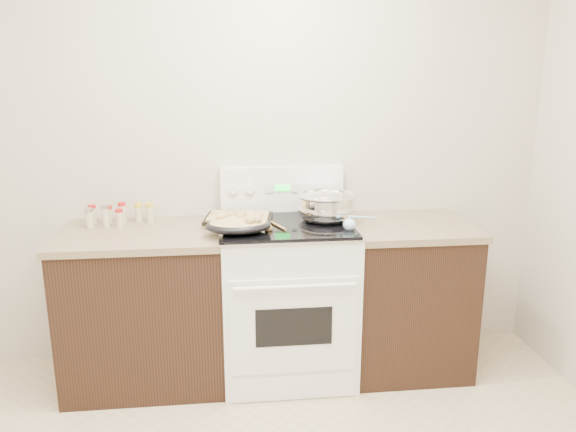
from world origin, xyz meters
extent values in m
cube|color=beige|center=(0.00, 1.77, 1.35)|extent=(4.00, 0.05, 2.70)
cube|color=black|center=(-0.48, 1.43, 0.44)|extent=(0.90, 0.64, 0.88)
cube|color=brown|center=(-0.48, 1.43, 0.90)|extent=(0.93, 0.67, 0.04)
cube|color=black|center=(1.08, 1.43, 0.44)|extent=(0.70, 0.64, 0.88)
cube|color=brown|center=(1.08, 1.43, 0.90)|extent=(0.73, 0.67, 0.04)
cube|color=white|center=(0.35, 1.42, 0.46)|extent=(0.76, 0.66, 0.92)
cube|color=white|center=(0.35, 1.08, 0.45)|extent=(0.70, 0.01, 0.55)
cube|color=black|center=(0.35, 1.08, 0.46)|extent=(0.42, 0.01, 0.22)
cylinder|color=white|center=(0.35, 1.04, 0.70)|extent=(0.65, 0.02, 0.02)
cube|color=white|center=(0.35, 1.09, 0.08)|extent=(0.70, 0.01, 0.14)
cube|color=silver|center=(0.35, 1.42, 0.93)|extent=(0.78, 0.68, 0.01)
cube|color=black|center=(0.35, 1.42, 0.94)|extent=(0.74, 0.64, 0.01)
cube|color=white|center=(0.35, 1.72, 1.08)|extent=(0.76, 0.07, 0.28)
cylinder|color=white|center=(0.05, 1.67, 1.10)|extent=(0.06, 0.02, 0.06)
cylinder|color=white|center=(0.15, 1.67, 1.10)|extent=(0.06, 0.02, 0.06)
cylinder|color=white|center=(0.55, 1.67, 1.10)|extent=(0.06, 0.02, 0.06)
cylinder|color=white|center=(0.65, 1.67, 1.10)|extent=(0.06, 0.02, 0.06)
cube|color=#19E533|center=(0.35, 1.67, 1.10)|extent=(0.09, 0.00, 0.04)
cube|color=silver|center=(0.27, 1.67, 1.10)|extent=(0.05, 0.00, 0.05)
cube|color=silver|center=(0.43, 1.67, 1.10)|extent=(0.05, 0.00, 0.05)
ellipsoid|color=silver|center=(0.59, 1.47, 1.01)|extent=(0.35, 0.35, 0.20)
cylinder|color=silver|center=(0.59, 1.47, 0.95)|extent=(0.19, 0.19, 0.01)
torus|color=silver|center=(0.59, 1.47, 1.09)|extent=(0.35, 0.35, 0.02)
cylinder|color=silver|center=(0.59, 1.47, 1.03)|extent=(0.33, 0.33, 0.11)
cylinder|color=brown|center=(0.59, 1.47, 1.08)|extent=(0.31, 0.31, 0.00)
cube|color=#FBEBB9|center=(0.54, 1.50, 1.09)|extent=(0.03, 0.03, 0.02)
cube|color=#FBEBB9|center=(0.57, 1.42, 1.09)|extent=(0.02, 0.02, 0.02)
cube|color=#FBEBB9|center=(0.63, 1.42, 1.09)|extent=(0.03, 0.03, 0.02)
cube|color=#FBEBB9|center=(0.63, 1.56, 1.09)|extent=(0.04, 0.04, 0.03)
cube|color=#FBEBB9|center=(0.55, 1.52, 1.09)|extent=(0.03, 0.03, 0.02)
cube|color=#FBEBB9|center=(0.63, 1.57, 1.09)|extent=(0.03, 0.03, 0.02)
cube|color=#FBEBB9|center=(0.54, 1.48, 1.09)|extent=(0.03, 0.03, 0.02)
cube|color=#FBEBB9|center=(0.51, 1.56, 1.09)|extent=(0.04, 0.04, 0.03)
cube|color=#FBEBB9|center=(0.62, 1.53, 1.09)|extent=(0.03, 0.03, 0.02)
cube|color=#FBEBB9|center=(0.64, 1.43, 1.09)|extent=(0.04, 0.04, 0.03)
cube|color=#FBEBB9|center=(0.55, 1.36, 1.09)|extent=(0.04, 0.04, 0.03)
cube|color=#FBEBB9|center=(0.57, 1.57, 1.09)|extent=(0.03, 0.03, 0.03)
cube|color=#FBEBB9|center=(0.66, 1.45, 1.09)|extent=(0.04, 0.04, 0.03)
cube|color=#FBEBB9|center=(0.51, 1.37, 1.09)|extent=(0.02, 0.02, 0.02)
cube|color=#FBEBB9|center=(0.54, 1.45, 1.09)|extent=(0.03, 0.03, 0.02)
ellipsoid|color=black|center=(0.07, 1.26, 0.98)|extent=(0.37, 0.26, 0.08)
ellipsoid|color=tan|center=(0.07, 1.26, 1.00)|extent=(0.33, 0.24, 0.06)
sphere|color=tan|center=(-0.03, 1.28, 1.03)|extent=(0.04, 0.04, 0.04)
sphere|color=tan|center=(0.13, 1.27, 1.03)|extent=(0.04, 0.04, 0.04)
sphere|color=tan|center=(0.14, 1.28, 1.03)|extent=(0.05, 0.05, 0.05)
sphere|color=tan|center=(0.17, 1.21, 1.03)|extent=(0.05, 0.05, 0.05)
sphere|color=tan|center=(0.08, 1.29, 1.03)|extent=(0.04, 0.04, 0.04)
sphere|color=tan|center=(0.17, 1.25, 1.03)|extent=(0.04, 0.04, 0.04)
sphere|color=tan|center=(0.13, 1.20, 1.03)|extent=(0.05, 0.05, 0.05)
sphere|color=tan|center=(-0.01, 1.31, 1.03)|extent=(0.05, 0.05, 0.05)
cube|color=black|center=(0.07, 1.52, 0.95)|extent=(0.42, 0.32, 0.02)
cube|color=tan|center=(0.07, 1.52, 0.97)|extent=(0.38, 0.28, 0.02)
sphere|color=tan|center=(-0.01, 1.60, 0.98)|extent=(0.03, 0.03, 0.03)
sphere|color=tan|center=(-0.05, 1.44, 0.98)|extent=(0.03, 0.03, 0.03)
sphere|color=tan|center=(0.07, 1.55, 0.98)|extent=(0.04, 0.04, 0.04)
sphere|color=tan|center=(-0.01, 1.44, 0.98)|extent=(0.03, 0.03, 0.03)
sphere|color=tan|center=(0.12, 1.51, 0.98)|extent=(0.04, 0.04, 0.04)
sphere|color=tan|center=(0.02, 1.51, 0.98)|extent=(0.03, 0.03, 0.03)
sphere|color=tan|center=(0.14, 1.45, 0.98)|extent=(0.03, 0.03, 0.03)
sphere|color=tan|center=(0.19, 1.44, 0.98)|extent=(0.04, 0.04, 0.04)
sphere|color=tan|center=(0.20, 1.49, 0.98)|extent=(0.04, 0.04, 0.04)
sphere|color=tan|center=(-0.07, 1.57, 0.98)|extent=(0.04, 0.04, 0.04)
cylinder|color=#9F8149|center=(0.27, 1.39, 0.95)|extent=(0.11, 0.26, 0.01)
sphere|color=#9F8149|center=(0.23, 1.29, 0.96)|extent=(0.04, 0.04, 0.04)
sphere|color=#98D0E3|center=(0.68, 1.26, 0.97)|extent=(0.07, 0.07, 0.07)
cylinder|color=#98D0E3|center=(0.77, 1.32, 0.99)|extent=(0.19, 0.14, 0.06)
cylinder|color=#BFB28C|center=(-0.78, 1.63, 0.97)|extent=(0.04, 0.04, 0.09)
cylinder|color=#B21414|center=(-0.78, 1.63, 1.02)|extent=(0.05, 0.05, 0.02)
cylinder|color=#BFB28C|center=(-0.69, 1.62, 0.96)|extent=(0.04, 0.04, 0.09)
cylinder|color=#B21414|center=(-0.69, 1.62, 1.02)|extent=(0.04, 0.04, 0.02)
cylinder|color=#BFB28C|center=(-0.61, 1.62, 0.97)|extent=(0.04, 0.04, 0.11)
cylinder|color=#B21414|center=(-0.61, 1.62, 1.03)|extent=(0.05, 0.05, 0.02)
cylinder|color=#BFB28C|center=(-0.52, 1.64, 0.97)|extent=(0.04, 0.04, 0.10)
cylinder|color=gold|center=(-0.52, 1.64, 1.02)|extent=(0.05, 0.05, 0.02)
cylinder|color=#BFB28C|center=(-0.45, 1.62, 0.97)|extent=(0.05, 0.05, 0.10)
cylinder|color=gold|center=(-0.45, 1.62, 1.03)|extent=(0.05, 0.05, 0.02)
cylinder|color=#BFB28C|center=(-0.78, 1.54, 0.97)|extent=(0.05, 0.05, 0.10)
cylinder|color=#B2B2B7|center=(-0.78, 1.54, 1.02)|extent=(0.05, 0.05, 0.02)
cylinder|color=#BFB28C|center=(-0.69, 1.54, 0.98)|extent=(0.04, 0.04, 0.11)
cylinder|color=#B2B2B7|center=(-0.69, 1.54, 1.04)|extent=(0.04, 0.04, 0.02)
cylinder|color=#BFB28C|center=(-0.61, 1.53, 0.96)|extent=(0.04, 0.04, 0.09)
cylinder|color=#B21414|center=(-0.61, 1.53, 1.02)|extent=(0.04, 0.04, 0.02)
camera|label=1|loc=(0.01, -1.68, 1.81)|focal=35.00mm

